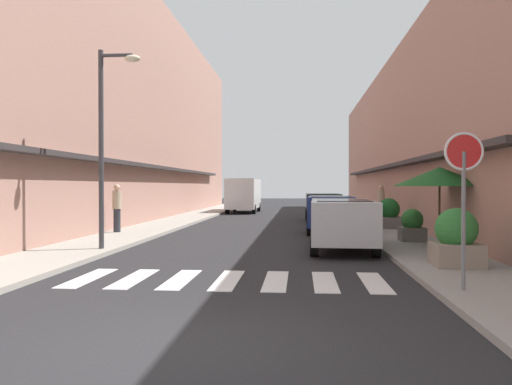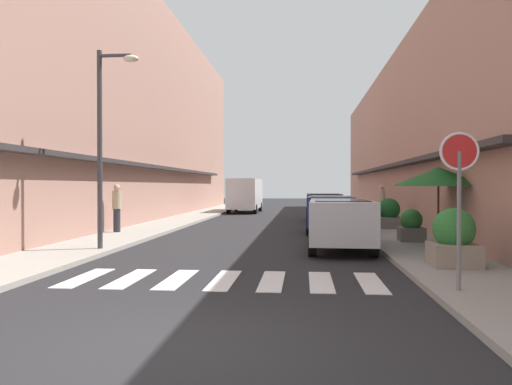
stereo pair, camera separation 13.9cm
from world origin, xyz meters
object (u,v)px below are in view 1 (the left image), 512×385
(delivery_van, at_px, (244,192))
(cafe_umbrella, at_px, (440,177))
(street_lamp, at_px, (107,128))
(parked_car_far, at_px, (323,204))
(planter_midblock, at_px, (412,226))
(parked_car_mid, at_px, (331,210))
(pedestrian_walking_near, at_px, (117,207))
(pedestrian_walking_far, at_px, (381,203))
(planter_far, at_px, (389,214))
(round_street_sign, at_px, (464,169))
(planter_corner, at_px, (456,239))
(parked_car_near, at_px, (342,219))

(delivery_van, relative_size, cafe_umbrella, 2.08)
(street_lamp, bearing_deg, parked_car_far, 64.11)
(delivery_van, height_order, planter_midblock, delivery_van)
(parked_car_mid, bearing_deg, planter_midblock, -59.09)
(planter_midblock, relative_size, pedestrian_walking_near, 0.56)
(cafe_umbrella, bearing_deg, pedestrian_walking_far, 90.88)
(parked_car_far, relative_size, pedestrian_walking_far, 2.30)
(parked_car_mid, xyz_separation_m, planter_far, (2.45, 1.07, -0.23))
(round_street_sign, distance_m, planter_corner, 3.11)
(round_street_sign, distance_m, street_lamp, 9.58)
(cafe_umbrella, distance_m, planter_far, 6.71)
(parked_car_near, height_order, planter_far, parked_car_near)
(street_lamp, relative_size, planter_corner, 4.35)
(planter_far, bearing_deg, parked_car_mid, -156.51)
(parked_car_near, distance_m, round_street_sign, 6.42)
(cafe_umbrella, bearing_deg, parked_car_mid, 116.76)
(delivery_van, bearing_deg, street_lamp, -93.72)
(planter_corner, bearing_deg, planter_midblock, 88.28)
(parked_car_near, bearing_deg, planter_corner, -57.64)
(delivery_van, bearing_deg, planter_corner, -73.18)
(delivery_van, xyz_separation_m, planter_corner, (7.31, -24.19, -0.70))
(delivery_van, height_order, round_street_sign, round_street_sign)
(street_lamp, bearing_deg, planter_corner, -15.01)
(street_lamp, distance_m, pedestrian_walking_near, 5.77)
(street_lamp, relative_size, cafe_umbrella, 2.12)
(parked_car_near, relative_size, street_lamp, 0.80)
(planter_midblock, bearing_deg, parked_car_near, -144.42)
(planter_midblock, height_order, pedestrian_walking_far, pedestrian_walking_far)
(parked_car_near, xyz_separation_m, delivery_van, (-5.13, 20.74, 0.48))
(planter_midblock, bearing_deg, pedestrian_walking_far, 88.03)
(street_lamp, distance_m, planter_far, 12.20)
(round_street_sign, bearing_deg, parked_car_far, 94.65)
(delivery_van, xyz_separation_m, pedestrian_walking_far, (7.74, -11.04, -0.33))
(parked_car_mid, height_order, parked_car_far, same)
(cafe_umbrella, xyz_separation_m, planter_corner, (-0.58, -3.55, -1.42))
(parked_car_near, height_order, parked_car_far, same)
(planter_corner, height_order, planter_midblock, planter_corner)
(planter_far, height_order, pedestrian_walking_near, pedestrian_walking_near)
(planter_far, bearing_deg, street_lamp, -139.27)
(delivery_van, bearing_deg, pedestrian_walking_far, -54.94)
(parked_car_mid, bearing_deg, cafe_umbrella, -63.24)
(round_street_sign, bearing_deg, pedestrian_walking_far, 85.99)
(planter_corner, bearing_deg, parked_car_mid, 103.61)
(parked_car_near, relative_size, parked_car_mid, 1.10)
(round_street_sign, height_order, planter_midblock, round_street_sign)
(pedestrian_walking_near, bearing_deg, street_lamp, 0.08)
(cafe_umbrella, bearing_deg, planter_corner, -99.24)
(delivery_van, height_order, planter_far, delivery_van)
(parked_car_mid, xyz_separation_m, planter_midblock, (2.34, -3.91, -0.33))
(parked_car_far, relative_size, pedestrian_walking_near, 2.29)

